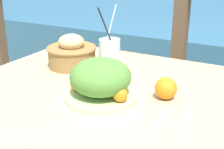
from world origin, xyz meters
The scene contains 8 objects.
patio_table centered at (0.00, 0.00, 0.63)m, with size 0.95×0.89×0.74m.
railing_fence centered at (0.00, 0.81, 0.80)m, with size 2.80×0.08×1.07m.
salad_plate centered at (0.05, -0.09, 0.80)m, with size 0.24×0.24×0.14m.
drink_glass centered at (-0.07, 0.18, 0.80)m, with size 0.08×0.08×0.24m.
bread_basket centered at (-0.23, 0.16, 0.79)m, with size 0.19×0.19×0.13m.
fork centered at (0.23, -0.10, 0.74)m, with size 0.02×0.18×0.00m.
knife centered at (0.29, -0.07, 0.74)m, with size 0.04×0.18×0.00m.
orange_near_basket centered at (0.19, 0.05, 0.77)m, with size 0.07×0.07×0.07m.
Camera 1 is at (0.46, -0.78, 1.14)m, focal length 50.00 mm.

